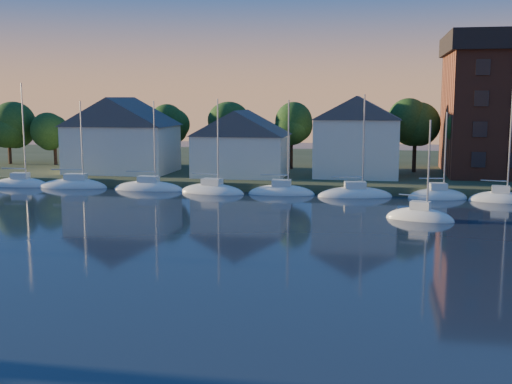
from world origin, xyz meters
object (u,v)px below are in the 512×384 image
(drifting_sailboat_right, at_px, (420,219))
(clubhouse_west, at_px, (122,134))
(clubhouse_east, at_px, (357,136))
(clubhouse_centre, at_px, (241,142))

(drifting_sailboat_right, bearing_deg, clubhouse_west, 164.27)
(clubhouse_west, distance_m, clubhouse_east, 30.02)
(clubhouse_centre, relative_size, clubhouse_east, 1.10)
(clubhouse_centre, height_order, drifting_sailboat_right, clubhouse_centre)
(clubhouse_centre, bearing_deg, clubhouse_west, 176.42)
(clubhouse_west, bearing_deg, drifting_sailboat_right, -30.40)
(clubhouse_west, height_order, clubhouse_east, clubhouse_east)
(clubhouse_centre, distance_m, clubhouse_east, 14.17)
(clubhouse_east, xyz_separation_m, drifting_sailboat_right, (6.36, -22.33, -5.90))
(clubhouse_east, relative_size, drifting_sailboat_right, 1.07)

